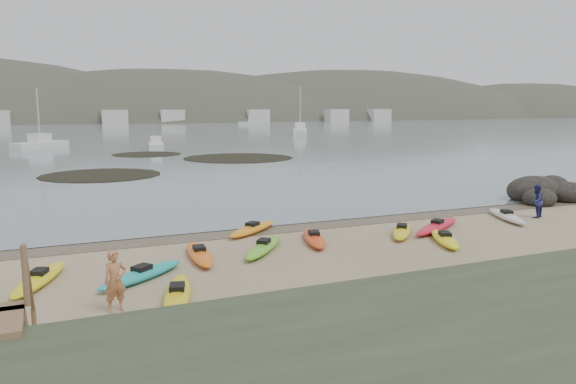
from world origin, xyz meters
name	(u,v)px	position (x,y,z in m)	size (l,w,h in m)	color
ground	(288,225)	(0.00, 0.00, 0.00)	(600.00, 600.00, 0.00)	tan
wet_sand	(291,226)	(0.00, -0.30, 0.00)	(60.00, 60.00, 0.00)	brown
water	(61,115)	(0.00, 300.00, 0.01)	(1200.00, 1200.00, 0.00)	slate
kayaks	(308,244)	(-1.00, -4.11, 0.17)	(21.98, 10.13, 0.34)	yellow
person_west	(115,281)	(-8.32, -7.91, 0.81)	(0.59, 0.39, 1.63)	#B77449
person_east	(536,201)	(11.47, -3.16, 0.79)	(0.77, 0.60, 1.58)	navy
rock_cluster	(545,196)	(16.08, 0.41, 0.22)	(5.14, 3.75, 1.66)	black
kelp_mats	(181,162)	(2.10, 30.00, 0.03)	(24.12, 25.35, 0.04)	black
moored_boats	(148,132)	(7.40, 79.03, 0.55)	(84.49, 79.09, 1.20)	silver
far_hills	(181,160)	(39.38, 193.97, -15.93)	(550.00, 135.00, 80.00)	#384235
far_town	(102,117)	(6.00, 145.00, 2.00)	(199.00, 5.00, 4.00)	beige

